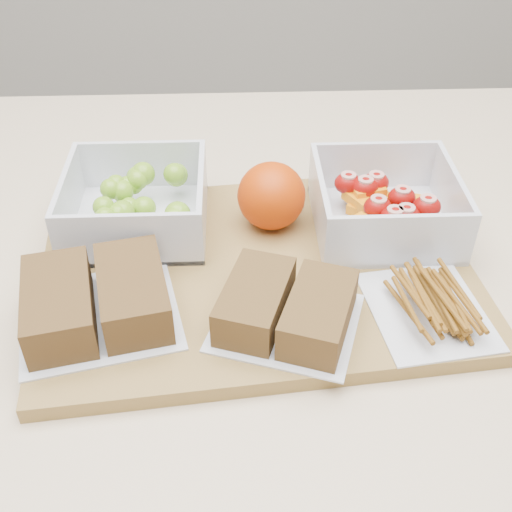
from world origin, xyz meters
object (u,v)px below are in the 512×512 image
object	(u,v)px
sandwich_bag_left	(97,300)
pretzel_bag	(429,301)
fruit_container	(384,207)
orange	(271,196)
cutting_board	(256,271)
grape_container	(139,204)
sandwich_bag_center	(286,308)

from	to	relation	value
sandwich_bag_left	pretzel_bag	bearing A→B (deg)	-0.96
fruit_container	orange	world-z (taller)	orange
cutting_board	orange	bearing A→B (deg)	69.21
grape_container	cutting_board	bearing A→B (deg)	-31.58
cutting_board	sandwich_bag_left	distance (m)	0.16
cutting_board	fruit_container	bearing A→B (deg)	18.04
orange	pretzel_bag	xyz separation A→B (m)	(0.13, -0.14, -0.02)
grape_container	fruit_container	size ratio (longest dim) A/B	1.00
cutting_board	sandwich_bag_center	distance (m)	0.09
orange	cutting_board	bearing A→B (deg)	-104.91
sandwich_bag_center	grape_container	bearing A→B (deg)	132.32
grape_container	sandwich_bag_left	distance (m)	0.14
cutting_board	orange	world-z (taller)	orange
cutting_board	sandwich_bag_center	bearing A→B (deg)	-80.57
sandwich_bag_left	sandwich_bag_center	xyz separation A→B (m)	(0.17, -0.01, -0.00)
sandwich_bag_left	pretzel_bag	xyz separation A→B (m)	(0.30, -0.00, -0.01)
orange	sandwich_bag_left	bearing A→B (deg)	-139.82
cutting_board	grape_container	world-z (taller)	grape_container
sandwich_bag_center	fruit_container	bearing A→B (deg)	51.67
fruit_container	pretzel_bag	xyz separation A→B (m)	(0.02, -0.13, -0.01)
pretzel_bag	fruit_container	bearing A→B (deg)	96.55
cutting_board	sandwich_bag_left	size ratio (longest dim) A/B	2.58
sandwich_bag_center	cutting_board	bearing A→B (deg)	105.32
grape_container	pretzel_bag	xyz separation A→B (m)	(0.27, -0.15, -0.01)
fruit_container	orange	distance (m)	0.12
cutting_board	fruit_container	xyz separation A→B (m)	(0.14, 0.06, 0.03)
grape_container	fruit_container	world-z (taller)	same
fruit_container	grape_container	bearing A→B (deg)	177.00
grape_container	pretzel_bag	distance (m)	0.31
cutting_board	sandwich_bag_left	bearing A→B (deg)	-160.49
fruit_container	orange	bearing A→B (deg)	176.14
fruit_container	sandwich_bag_center	world-z (taller)	fruit_container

